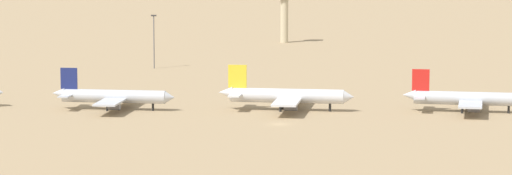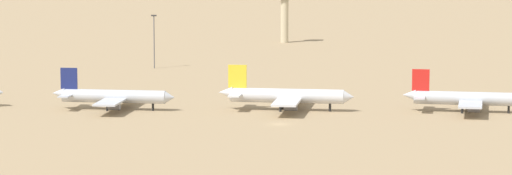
# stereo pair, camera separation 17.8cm
# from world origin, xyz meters

# --- Properties ---
(ground) EXTENTS (4000.00, 4000.00, 0.00)m
(ground) POSITION_xyz_m (0.00, 0.00, 0.00)
(ground) COLOR #9E8460
(parked_jet_navy_2) EXTENTS (33.28, 27.97, 11.00)m
(parked_jet_navy_2) POSITION_xyz_m (-45.56, 20.11, 3.60)
(parked_jet_navy_2) COLOR silver
(parked_jet_navy_2) RESTS_ON ground
(parked_jet_yellow_3) EXTENTS (36.05, 30.31, 11.91)m
(parked_jet_yellow_3) POSITION_xyz_m (-0.06, 23.08, 3.90)
(parked_jet_yellow_3) COLOR silver
(parked_jet_yellow_3) RESTS_ON ground
(parked_jet_red_4) EXTENTS (33.50, 28.28, 11.06)m
(parked_jet_red_4) POSITION_xyz_m (47.10, 24.38, 3.62)
(parked_jet_red_4) COLOR silver
(parked_jet_red_4) RESTS_ON ground
(control_tower) EXTENTS (5.20, 5.20, 23.33)m
(control_tower) POSITION_xyz_m (-13.43, 211.55, 14.08)
(control_tower) COLOR #C6B793
(control_tower) RESTS_ON ground
(light_pole_west) EXTENTS (1.80, 0.50, 18.13)m
(light_pole_west) POSITION_xyz_m (-50.83, 115.86, 10.31)
(light_pole_west) COLOR #59595E
(light_pole_west) RESTS_ON ground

